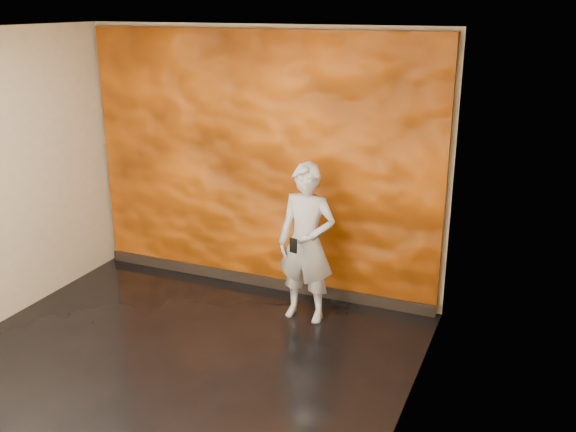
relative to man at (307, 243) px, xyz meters
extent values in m
cube|color=black|center=(-0.74, -1.43, -0.80)|extent=(4.00, 4.00, 0.01)
cube|color=tan|center=(-0.74, 0.57, 0.61)|extent=(4.00, 0.02, 2.80)
cube|color=tan|center=(1.26, -1.43, 0.61)|extent=(0.02, 4.00, 2.80)
cube|color=white|center=(-0.74, -1.43, 2.01)|extent=(4.00, 4.00, 0.01)
cube|color=#E1610B|center=(-0.74, 0.53, 0.59)|extent=(3.90, 0.06, 2.75)
cube|color=black|center=(-0.74, 0.49, -0.73)|extent=(3.90, 0.04, 0.12)
imported|color=#9BA1A9|center=(0.00, 0.00, 0.00)|extent=(0.58, 0.39, 1.58)
cube|color=black|center=(-0.03, -0.27, 0.07)|extent=(0.08, 0.03, 0.14)
camera|label=1|loc=(2.07, -5.41, 2.22)|focal=40.00mm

